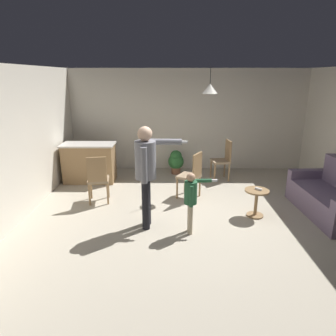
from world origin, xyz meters
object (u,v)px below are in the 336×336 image
Objects in this scene: side_table_by_couch at (256,200)px; potted_plant_corner at (176,161)px; dining_chair_centre_back at (192,174)px; spare_remote_on_table at (259,189)px; dining_chair_near_wall at (223,158)px; kitchen_counter at (90,162)px; couch_floral at (332,198)px; person_adult at (146,167)px; person_child at (191,196)px; dining_chair_by_counter at (98,178)px.

potted_plant_corner is at bearing 119.34° from side_table_by_couch.
dining_chair_centre_back reaches higher than spare_remote_on_table.
dining_chair_near_wall is at bearing 97.21° from side_table_by_couch.
kitchen_counter is 1.26× the size of dining_chair_near_wall.
side_table_by_couch is 2.12m from dining_chair_near_wall.
dining_chair_centre_back is at bearing 70.37° from couch_floral.
side_table_by_couch is at bearing -60.66° from potted_plant_corner.
person_adult is 3.09m from potted_plant_corner.
dining_chair_centre_back is 7.69× the size of spare_remote_on_table.
kitchen_counter is 1.26× the size of dining_chair_centre_back.
dining_chair_centre_back is 1.57× the size of potted_plant_corner.
person_child reaches higher than dining_chair_near_wall.
person_adult is at bearing 95.45° from couch_floral.
kitchen_counter is 2.66m from dining_chair_centre_back.
spare_remote_on_table is at bearing -97.23° from dining_chair_centre_back.
person_adult is at bearing 175.83° from dining_chair_centre_back.
dining_chair_near_wall is (-0.26, 2.09, 0.22)m from side_table_by_couch.
dining_chair_by_counter is 3.15m from dining_chair_near_wall.
person_child reaches higher than potted_plant_corner.
side_table_by_couch is 4.00× the size of spare_remote_on_table.
couch_floral and dining_chair_near_wall have the same top height.
person_adult reaches higher than dining_chair_centre_back.
person_child is 1.49m from dining_chair_centre_back.
dining_chair_by_counter is at bearing -129.62° from potted_plant_corner.
dining_chair_by_counter reaches higher than potted_plant_corner.
kitchen_counter is at bearing -163.91° from potted_plant_corner.
person_child reaches higher than spare_remote_on_table.
dining_chair_near_wall reaches higher than spare_remote_on_table.
couch_floral is 1.76× the size of person_child.
kitchen_counter is at bearing -143.44° from person_adult.
spare_remote_on_table is (0.29, -2.09, -0.01)m from dining_chair_near_wall.
side_table_by_couch is (3.56, -1.93, -0.15)m from kitchen_counter.
person_adult is (1.58, -2.34, 0.61)m from kitchen_counter.
potted_plant_corner is (-0.19, 3.16, -0.30)m from person_child.
kitchen_counter is 1.98× the size of potted_plant_corner.
spare_remote_on_table is at bearing -60.27° from potted_plant_corner.
side_table_by_couch is at bearing 114.17° from person_child.
person_adult is (-3.41, -0.49, 0.75)m from couch_floral.
dining_chair_by_counter is 1.57× the size of potted_plant_corner.
dining_chair_near_wall reaches higher than kitchen_counter.
person_child is 2.17m from dining_chair_by_counter.
couch_floral is at bearing -147.45° from dining_chair_near_wall.
dining_chair_near_wall is at bearing -5.43° from dining_chair_centre_back.
person_child is at bearing -43.47° from dining_chair_by_counter.
dining_chair_near_wall is 2.11m from spare_remote_on_table.
couch_floral is 2.64m from dining_chair_near_wall.
dining_chair_near_wall is 1.00× the size of dining_chair_centre_back.
person_adult is 1.75× the size of dining_chair_near_wall.
couch_floral is 5.32m from kitchen_counter.
side_table_by_couch is at bearing -20.50° from dining_chair_by_counter.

